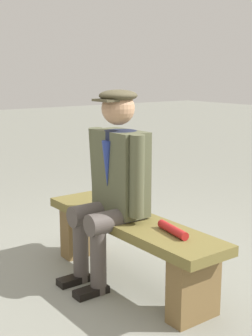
# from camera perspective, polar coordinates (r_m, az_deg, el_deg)

# --- Properties ---
(ground_plane) EXTENTS (30.00, 30.00, 0.00)m
(ground_plane) POSITION_cam_1_polar(r_m,az_deg,el_deg) (3.49, 0.42, -13.55)
(ground_plane) COLOR gray
(bench) EXTENTS (1.61, 0.39, 0.48)m
(bench) POSITION_cam_1_polar(r_m,az_deg,el_deg) (3.36, 0.43, -8.46)
(bench) COLOR brown
(bench) RESTS_ON ground
(seated_man) EXTENTS (0.58, 0.56, 1.36)m
(seated_man) POSITION_cam_1_polar(r_m,az_deg,el_deg) (3.28, -1.53, -1.24)
(seated_man) COLOR #51543A
(seated_man) RESTS_ON ground
(rolled_magazine) EXTENTS (0.29, 0.10, 0.05)m
(rolled_magazine) POSITION_cam_1_polar(r_m,az_deg,el_deg) (3.01, 5.66, -7.43)
(rolled_magazine) COLOR #B21E1E
(rolled_magazine) RESTS_ON bench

